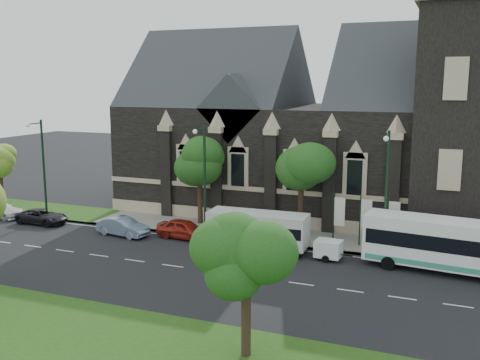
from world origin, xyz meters
The scene contains 19 objects.
ground centered at (0.00, 0.00, 0.00)m, with size 160.00×160.00×0.00m, color black.
sidewalk centered at (0.00, 9.50, 0.07)m, with size 80.00×5.00×0.15m, color gray.
museum centered at (5.12, 18.78, 8.17)m, with size 40.00×17.70×29.90m.
tree_park_east centered at (6.18, -9.32, 4.62)m, with size 3.40×3.40×6.28m.
tree_walk_right centered at (3.21, 10.71, 5.82)m, with size 4.08×4.08×7.80m.
tree_walk_left centered at (-5.80, 10.70, 5.73)m, with size 3.91×3.91×7.64m.
tree_walk_far centered at (-27.82, 10.18, 4.62)m, with size 3.40×3.40×6.28m.
street_lamp_near centered at (10.00, 7.09, 5.11)m, with size 0.36×1.88×9.00m.
street_lamp_mid centered at (-4.00, 7.09, 5.11)m, with size 0.36×1.88×9.00m.
street_lamp_far centered at (-20.00, 7.09, 5.11)m, with size 0.36×1.88×9.00m.
banner_flag_left centered at (6.29, 9.00, 2.38)m, with size 0.90×0.10×4.00m.
banner_flag_center centered at (8.29, 9.00, 2.38)m, with size 0.90×0.10×4.00m.
banner_flag_right centered at (10.29, 9.00, 2.38)m, with size 0.90×0.10×4.00m.
tour_coach centered at (14.98, 5.38, 1.91)m, with size 12.25×3.90×3.51m.
shuttle_bus centered at (1.17, 5.46, 1.64)m, with size 7.44×2.81×2.84m.
box_trailer centered at (6.50, 5.20, 0.79)m, with size 2.65×1.56×1.39m.
sedan centered at (-10.33, 5.07, 0.74)m, with size 1.58×4.52×1.49m, color #7A8FB0.
car_far_red centered at (-5.30, 6.15, 0.77)m, with size 1.82×4.53×1.54m, color maroon.
car_far_black centered at (-19.05, 5.62, 0.65)m, with size 2.14×4.64×1.29m, color black.
Camera 1 is at (14.27, -30.96, 12.27)m, focal length 40.68 mm.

